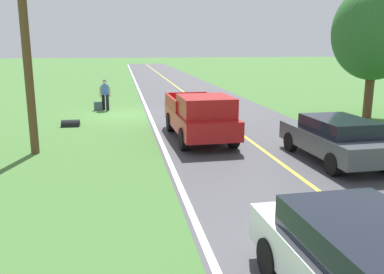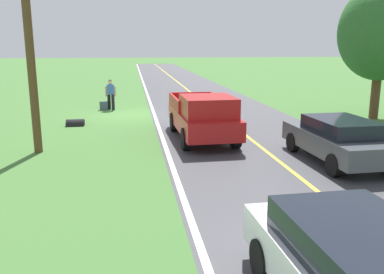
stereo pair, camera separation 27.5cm
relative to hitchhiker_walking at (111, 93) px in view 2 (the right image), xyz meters
The scene contains 11 objects.
ground_plane 2.31m from the hitchhiker_walking, 120.00° to the left, with size 200.00×200.00×0.00m, color #427033.
road_surface 6.15m from the hitchhiker_walking, 162.68° to the left, with size 7.24×120.00×0.00m, color #3D3D42.
lane_edge_line 3.12m from the hitchhiker_walking, 142.47° to the left, with size 0.16×117.60×0.00m, color silver.
lane_centre_line 6.15m from the hitchhiker_walking, 162.68° to the left, with size 0.14×117.60×0.00m, color gold.
hitchhiker_walking is the anchor object (origin of this frame).
suitcase_carried 0.85m from the hitchhiker_walking, 13.56° to the left, with size 0.20×0.46×0.50m, color #384C56.
pickup_truck_passing 9.17m from the hitchhiker_walking, 115.26° to the left, with size 2.20×5.45×1.82m.
tree_far_side_near 14.52m from the hitchhiker_walking, 160.01° to the left, with size 4.11×4.11×6.64m.
sedan_mid_oncoming 14.14m from the hitchhiker_walking, 122.50° to the left, with size 2.04×4.46×1.41m.
utility_pole_roadside 9.89m from the hitchhiker_walking, 77.37° to the left, with size 0.28×0.28×7.35m, color brown.
drainage_culvert 4.90m from the hitchhiker_walking, 72.66° to the left, with size 0.60×0.60×0.80m, color black.
Camera 2 is at (-0.15, 21.74, 3.64)m, focal length 37.90 mm.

